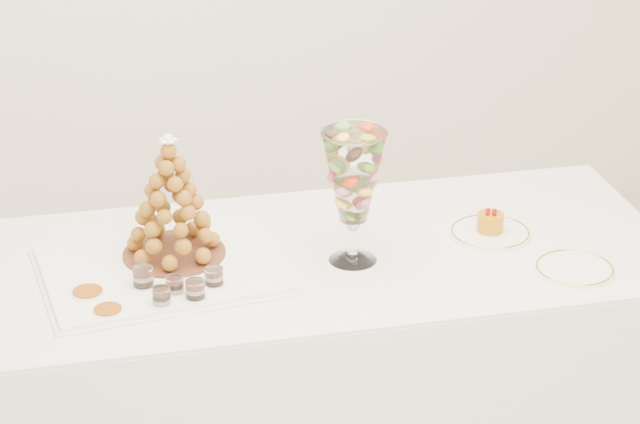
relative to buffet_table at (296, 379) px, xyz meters
name	(u,v)px	position (x,y,z in m)	size (l,w,h in m)	color
buffet_table	(296,379)	(0.00, 0.00, 0.00)	(2.24, 1.02, 0.83)	white
lace_tray	(164,269)	(-0.37, 0.01, 0.43)	(0.65, 0.49, 0.02)	white
macaron_vase	(354,178)	(0.15, -0.07, 0.67)	(0.18, 0.18, 0.39)	white
cake_plate	(490,233)	(0.59, -0.03, 0.42)	(0.24, 0.24, 0.01)	white
spare_plate	(575,269)	(0.72, -0.30, 0.42)	(0.22, 0.22, 0.01)	white
verrine_a	(143,280)	(-0.45, -0.09, 0.45)	(0.06, 0.06, 0.08)	white
verrine_b	(175,288)	(-0.37, -0.14, 0.45)	(0.05, 0.05, 0.07)	white
verrine_c	(214,280)	(-0.26, -0.13, 0.45)	(0.05, 0.05, 0.07)	white
verrine_d	(162,299)	(-0.42, -0.20, 0.45)	(0.05, 0.05, 0.07)	white
verrine_e	(195,293)	(-0.32, -0.19, 0.45)	(0.05, 0.05, 0.07)	white
ramekin_back	(88,296)	(-0.60, -0.09, 0.43)	(0.09, 0.09, 0.03)	white
ramekin_front	(108,314)	(-0.56, -0.20, 0.43)	(0.08, 0.08, 0.03)	white
croquembouche	(171,197)	(-0.33, 0.07, 0.61)	(0.29, 0.29, 0.36)	brown
mousse_cake	(490,222)	(0.59, -0.02, 0.45)	(0.08, 0.08, 0.07)	#C37309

